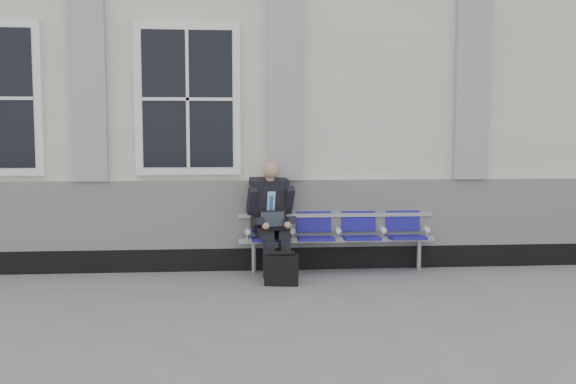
{
  "coord_description": "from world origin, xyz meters",
  "views": [
    {
      "loc": [
        0.96,
        -6.95,
        1.8
      ],
      "look_at": [
        1.6,
        0.9,
        1.09
      ],
      "focal_mm": 40.0,
      "sensor_mm": 36.0,
      "label": 1
    }
  ],
  "objects": [
    {
      "name": "station_building",
      "position": [
        -0.02,
        3.47,
        2.22
      ],
      "size": [
        14.4,
        4.4,
        4.49
      ],
      "color": "silver",
      "rests_on": "ground"
    },
    {
      "name": "ground",
      "position": [
        0.0,
        0.0,
        0.0
      ],
      "size": [
        70.0,
        70.0,
        0.0
      ],
      "primitive_type": "plane",
      "color": "slate",
      "rests_on": "ground"
    },
    {
      "name": "briefcase",
      "position": [
        1.5,
        0.58,
        0.19
      ],
      "size": [
        0.42,
        0.22,
        0.41
      ],
      "color": "black",
      "rests_on": "ground"
    },
    {
      "name": "businessman",
      "position": [
        1.41,
        1.19,
        0.78
      ],
      "size": [
        0.63,
        0.84,
        1.45
      ],
      "color": "black",
      "rests_on": "ground"
    },
    {
      "name": "bench",
      "position": [
        2.29,
        1.32,
        0.55
      ],
      "size": [
        2.6,
        0.47,
        0.91
      ],
      "color": "#9EA0A3",
      "rests_on": "ground"
    }
  ]
}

